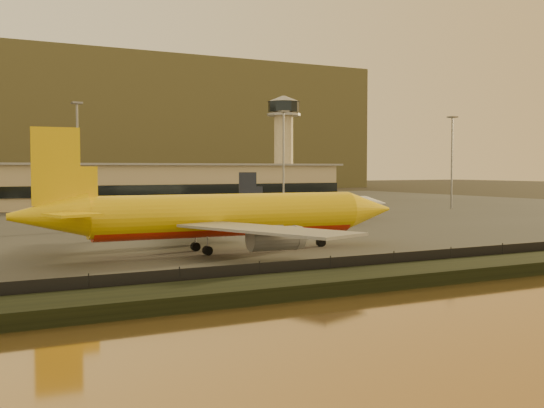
# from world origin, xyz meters

# --- Properties ---
(ground) EXTENTS (900.00, 900.00, 0.00)m
(ground) POSITION_xyz_m (0.00, 0.00, 0.00)
(ground) COLOR black
(ground) RESTS_ON ground
(embankment) EXTENTS (320.00, 7.00, 1.40)m
(embankment) POSITION_xyz_m (0.00, -17.00, 0.70)
(embankment) COLOR black
(embankment) RESTS_ON ground
(tarmac) EXTENTS (320.00, 220.00, 0.20)m
(tarmac) POSITION_xyz_m (0.00, 95.00, 0.10)
(tarmac) COLOR #2D2D2D
(tarmac) RESTS_ON ground
(perimeter_fence) EXTENTS (300.00, 0.05, 2.20)m
(perimeter_fence) POSITION_xyz_m (0.00, -13.00, 1.30)
(perimeter_fence) COLOR black
(perimeter_fence) RESTS_ON tarmac
(terminal_building) EXTENTS (202.00, 25.00, 12.60)m
(terminal_building) POSITION_xyz_m (-14.52, 125.55, 6.25)
(terminal_building) COLOR tan
(terminal_building) RESTS_ON tarmac
(control_tower) EXTENTS (11.20, 11.20, 35.50)m
(control_tower) POSITION_xyz_m (70.00, 131.00, 21.66)
(control_tower) COLOR tan
(control_tower) RESTS_ON tarmac
(apron_light_masts) EXTENTS (152.20, 12.20, 25.40)m
(apron_light_masts) POSITION_xyz_m (15.00, 75.00, 15.70)
(apron_light_masts) COLOR slate
(apron_light_masts) RESTS_ON tarmac
(dhl_cargo_jet) EXTENTS (53.58, 52.44, 16.01)m
(dhl_cargo_jet) POSITION_xyz_m (-6.27, 12.77, 4.98)
(dhl_cargo_jet) COLOR yellow
(dhl_cargo_jet) RESTS_ON tarmac
(white_narrowbody_jet) EXTENTS (35.68, 34.30, 10.30)m
(white_narrowbody_jet) POSITION_xyz_m (34.28, 55.89, 3.28)
(white_narrowbody_jet) COLOR white
(white_narrowbody_jet) RESTS_ON tarmac
(gse_vehicle_yellow) EXTENTS (4.24, 2.04, 1.88)m
(gse_vehicle_yellow) POSITION_xyz_m (19.28, 29.14, 1.14)
(gse_vehicle_yellow) COLOR yellow
(gse_vehicle_yellow) RESTS_ON tarmac
(gse_vehicle_white) EXTENTS (4.52, 2.44, 1.94)m
(gse_vehicle_white) POSITION_xyz_m (-8.12, 34.60, 1.17)
(gse_vehicle_white) COLOR white
(gse_vehicle_white) RESTS_ON tarmac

